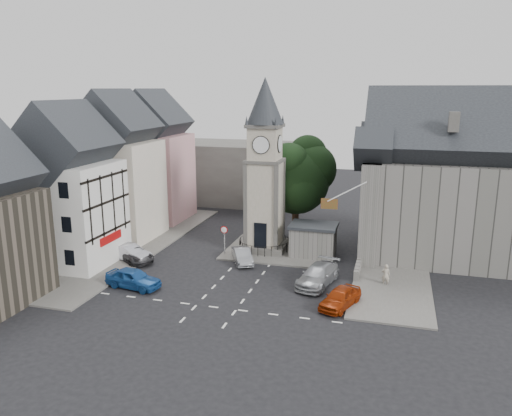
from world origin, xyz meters
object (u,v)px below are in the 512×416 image
(stone_shelter, at_px, (313,240))
(car_east_red, at_px, (340,298))
(car_west_blue, at_px, (133,278))
(pedestrian, at_px, (386,275))
(clock_tower, at_px, (265,167))

(stone_shelter, relative_size, car_east_red, 1.03)
(car_west_blue, height_order, car_east_red, car_west_blue)
(stone_shelter, xyz_separation_m, pedestrian, (6.70, -5.50, -0.66))
(clock_tower, relative_size, car_west_blue, 3.58)
(clock_tower, relative_size, pedestrian, 9.19)
(stone_shelter, distance_m, pedestrian, 8.69)
(pedestrian, bearing_deg, car_east_red, 59.67)
(stone_shelter, distance_m, car_east_red, 11.16)
(stone_shelter, bearing_deg, car_east_red, -70.59)
(clock_tower, xyz_separation_m, pedestrian, (11.50, -5.99, -7.24))
(clock_tower, bearing_deg, car_east_red, -52.28)
(clock_tower, bearing_deg, stone_shelter, -5.84)
(clock_tower, relative_size, stone_shelter, 3.78)
(stone_shelter, bearing_deg, pedestrian, -39.38)
(stone_shelter, relative_size, pedestrian, 2.43)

